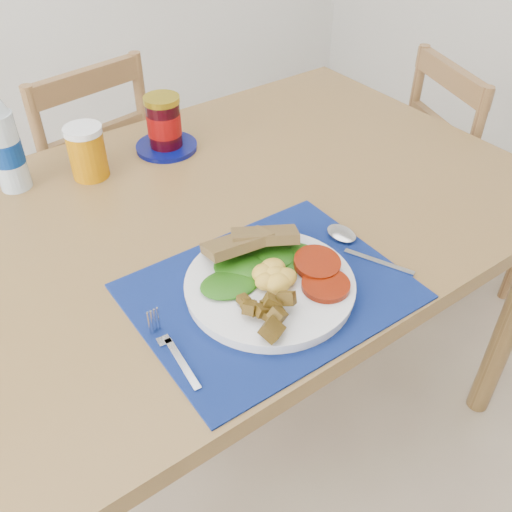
{
  "coord_description": "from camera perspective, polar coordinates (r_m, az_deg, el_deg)",
  "views": [
    {
      "loc": [
        -0.5,
        -0.63,
        1.43
      ],
      "look_at": [
        -0.06,
        -0.02,
        0.8
      ],
      "focal_mm": 40.0,
      "sensor_mm": 36.0,
      "label": 1
    }
  ],
  "objects": [
    {
      "name": "spoon",
      "position": [
        1.1,
        9.55,
        1.37
      ],
      "size": [
        0.07,
        0.2,
        0.01
      ],
      "rotation": [
        0.0,
        0.0,
        0.42
      ],
      "color": "#B2B5BA",
      "rests_on": "placemat"
    },
    {
      "name": "water_bottle",
      "position": [
        1.31,
        -23.86,
        10.1
      ],
      "size": [
        0.07,
        0.07,
        0.23
      ],
      "color": "#ADBFCC",
      "rests_on": "table"
    },
    {
      "name": "chair_end",
      "position": [
        1.93,
        19.63,
        9.29
      ],
      "size": [
        0.46,
        0.47,
        1.01
      ],
      "rotation": [
        0.0,
        0.0,
        1.25
      ],
      "color": "brown",
      "rests_on": "ground"
    },
    {
      "name": "breakfast_plate",
      "position": [
        0.97,
        1.27,
        -2.85
      ],
      "size": [
        0.29,
        0.29,
        0.07
      ],
      "rotation": [
        0.0,
        0.0,
        -0.29
      ],
      "color": "silver",
      "rests_on": "placemat"
    },
    {
      "name": "fork",
      "position": [
        0.9,
        -8.55,
        -9.18
      ],
      "size": [
        0.03,
        0.16,
        0.0
      ],
      "rotation": [
        0.0,
        0.0,
        -0.1
      ],
      "color": "#B2B5BA",
      "rests_on": "placemat"
    },
    {
      "name": "chair_far",
      "position": [
        1.85,
        -16.62,
        9.13
      ],
      "size": [
        0.43,
        0.42,
        1.04
      ],
      "rotation": [
        0.0,
        0.0,
        3.28
      ],
      "color": "brown",
      "rests_on": "ground"
    },
    {
      "name": "placemat",
      "position": [
        0.99,
        1.37,
        -3.53
      ],
      "size": [
        0.46,
        0.36,
        0.0
      ],
      "primitive_type": "cube",
      "rotation": [
        0.0,
        0.0,
        -0.02
      ],
      "color": "black",
      "rests_on": "table"
    },
    {
      "name": "ground",
      "position": [
        1.64,
        1.15,
        -20.93
      ],
      "size": [
        4.0,
        4.0,
        0.0
      ],
      "primitive_type": "plane",
      "color": "gray",
      "rests_on": "ground"
    },
    {
      "name": "juice_glass",
      "position": [
        1.32,
        -16.51,
        9.81
      ],
      "size": [
        0.08,
        0.08,
        0.11
      ],
      "primitive_type": "cylinder",
      "color": "#B16904",
      "rests_on": "table"
    },
    {
      "name": "table",
      "position": [
        1.23,
        -4.05,
        1.44
      ],
      "size": [
        1.4,
        0.9,
        0.75
      ],
      "color": "brown",
      "rests_on": "ground"
    },
    {
      "name": "jam_on_saucer",
      "position": [
        1.39,
        -9.15,
        12.67
      ],
      "size": [
        0.15,
        0.15,
        0.13
      ],
      "color": "#050A52",
      "rests_on": "table"
    }
  ]
}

